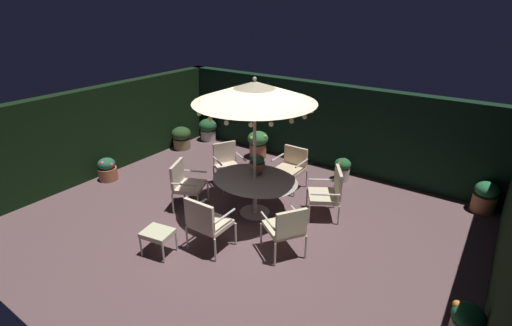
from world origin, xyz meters
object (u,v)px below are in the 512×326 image
Objects in this scene: patio_chair_northeast at (228,162)px; potted_plant_right_far at (258,143)px; patio_chair_south at (286,227)px; potted_plant_back_left at (485,197)px; patio_chair_southeast at (206,221)px; patio_umbrella at (255,92)px; patio_chair_east at (185,182)px; potted_plant_front_corner at (208,129)px; ottoman_footrest at (158,234)px; centerpiece_planter at (257,163)px; potted_plant_left_near at (466,324)px; potted_plant_back_center at (181,137)px; potted_plant_left_far at (342,169)px; patio_dining_table at (255,185)px; patio_chair_north at (292,165)px; patio_chair_southwest at (329,191)px; potted_plant_right_near at (107,169)px.

patio_chair_northeast is 1.75m from potted_plant_right_far.
patio_chair_south reaches higher than potted_plant_back_left.
patio_umbrella is at bearing 91.12° from patio_chair_southeast.
patio_chair_east is 1.50× the size of potted_plant_front_corner.
ottoman_footrest is 0.75× the size of potted_plant_right_far.
centerpiece_planter is 1.51m from patio_chair_east.
potted_plant_back_center is at bearing 159.78° from potted_plant_left_near.
potted_plant_left_far is at bearing 54.78° from patio_chair_east.
potted_plant_back_left is 3.77m from potted_plant_left_near.
potted_plant_left_near is at bearing -87.88° from potted_plant_back_left.
centerpiece_planter is 0.60× the size of potted_plant_right_far.
patio_chair_east is at bearing 175.00° from patio_chair_south.
patio_dining_table is 0.43m from centerpiece_planter.
ottoman_footrest is (0.66, -2.65, -0.18)m from patio_chair_northeast.
patio_chair_east is at bearing -123.17° from patio_chair_north.
potted_plant_left_far is (-0.41, 1.67, -0.27)m from patio_chair_southwest.
potted_plant_back_center is (-4.90, 2.50, -0.22)m from patio_chair_south.
patio_chair_east reaches higher than patio_chair_south.
centerpiece_planter is at bearing 111.32° from patio_dining_table.
patio_chair_southwest is at bearing 23.22° from centerpiece_planter.
patio_chair_southwest reaches higher than potted_plant_right_near.
patio_umbrella is 4.61m from potted_plant_back_center.
potted_plant_left_far is 0.98× the size of potted_plant_right_near.
potted_plant_back_left is (2.48, 1.95, -0.23)m from patio_chair_southwest.
ottoman_footrest is at bearing -62.45° from patio_chair_east.
centerpiece_planter is at bearing 76.67° from ottoman_footrest.
potted_plant_back_left is at bearing 19.04° from patio_chair_north.
patio_chair_east reaches higher than potted_plant_back_left.
patio_chair_south is 3.23m from potted_plant_left_far.
patio_chair_south is 2.69m from potted_plant_left_near.
potted_plant_back_center is at bearing 130.75° from ottoman_footrest.
patio_chair_southeast is at bearing -101.63° from potted_plant_left_far.
potted_plant_back_center is at bearing 140.23° from patio_chair_southeast.
potted_plant_right_near is (-7.40, -3.42, -0.05)m from potted_plant_back_left.
potted_plant_left_near reaches higher than potted_plant_right_near.
patio_chair_east reaches higher than ottoman_footrest.
patio_umbrella reaches higher than patio_chair_east.
potted_plant_back_center is at bearing 155.43° from patio_dining_table.
patio_dining_table is 1.78× the size of patio_chair_east.
patio_chair_north is at bearing -31.94° from potted_plant_right_far.
potted_plant_back_center reaches higher than potted_plant_right_near.
patio_chair_northeast reaches higher than potted_plant_front_corner.
patio_chair_southwest is (1.29, 0.56, -0.46)m from centerpiece_planter.
potted_plant_back_center is 1.03× the size of potted_plant_left_near.
patio_umbrella is 4.97× the size of potted_plant_right_near.
patio_chair_north is 0.91× the size of patio_chair_southeast.
patio_chair_northeast is 1.57× the size of potted_plant_left_near.
potted_plant_front_corner reaches higher than potted_plant_right_near.
patio_chair_east is 0.97× the size of patio_chair_southwest.
patio_chair_south reaches higher than patio_dining_table.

